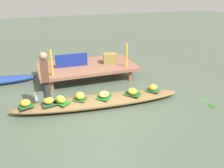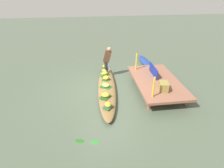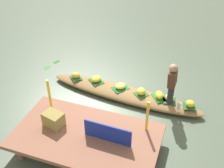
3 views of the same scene
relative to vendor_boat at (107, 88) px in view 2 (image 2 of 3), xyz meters
The scene contains 26 objects.
canal_water 0.12m from the vendor_boat, ahead, with size 40.00×40.00×0.00m, color #4B5946.
dock_platform 2.12m from the vendor_boat, 84.18° to the left, with size 3.20×1.80×0.45m.
vendor_boat is the anchor object (origin of this frame).
moored_boat 3.55m from the vendor_boat, 135.58° to the left, with size 2.20×0.45×0.23m, color navy.
leaf_mat_0 1.00m from the vendor_boat, behind, with size 0.43×0.27×0.01m, color #217326.
banana_bunch_0 1.02m from the vendor_boat, behind, with size 0.30×0.21×0.17m, color yellow.
leaf_mat_1 0.90m from the vendor_boat, ahead, with size 0.42×0.32×0.01m, color #205420.
banana_bunch_1 0.92m from the vendor_boat, ahead, with size 0.30×0.25×0.16m, color gold.
leaf_mat_2 1.53m from the vendor_boat, ahead, with size 0.35×0.28×0.01m, color #295E3A.
banana_bunch_2 1.54m from the vendor_boat, ahead, with size 0.25×0.21×0.17m, color gold.
leaf_mat_3 0.18m from the vendor_boat, 24.75° to the right, with size 0.43×0.33×0.01m, color #1B642B.
banana_bunch_3 0.24m from the vendor_boat, 24.75° to the right, with size 0.31×0.25×0.15m, color #E9D94A.
leaf_mat_4 0.52m from the vendor_boat, behind, with size 0.31×0.33×0.01m, color #265725.
banana_bunch_4 0.55m from the vendor_boat, behind, with size 0.22×0.25×0.19m, color yellow.
leaf_mat_5 1.29m from the vendor_boat, behind, with size 0.33×0.33×0.01m, color #215132.
banana_bunch_5 1.30m from the vendor_boat, behind, with size 0.23×0.26×0.17m, color gold.
leaf_mat_6 1.82m from the vendor_boat, behind, with size 0.32×0.30×0.01m, color #22582A.
banana_bunch_6 1.83m from the vendor_boat, behind, with size 0.23×0.23×0.17m, color yellow.
vendor_person 1.54m from the vendor_boat, behind, with size 0.21×0.42×1.25m.
water_bottle 1.60m from the vendor_boat, 168.55° to the left, with size 0.08×0.08×0.21m, color silver.
market_banner 2.18m from the vendor_boat, 97.78° to the left, with size 1.05×0.03×0.43m, color navy.
railing_post_west 1.93m from the vendor_boat, 123.39° to the left, with size 0.06×0.06×0.78m, color yellow.
railing_post_east 2.18m from the vendor_boat, 46.63° to the left, with size 0.06×0.06×0.78m, color yellow.
produce_crate 2.34m from the vendor_boat, 63.45° to the left, with size 0.44×0.32×0.33m, color olive.
drifting_plant_0 2.92m from the vendor_boat, 13.08° to the right, with size 0.28×0.17×0.01m, color #317D32.
drifting_plant_1 2.95m from the vendor_boat, 21.86° to the right, with size 0.27×0.15×0.01m, color #23631B.
Camera 2 is at (6.60, -0.67, 3.99)m, focal length 28.95 mm.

